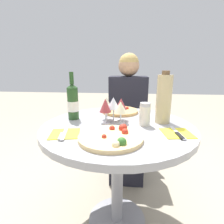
# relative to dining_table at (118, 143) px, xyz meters

# --- Properties ---
(ground_plane) EXTENTS (12.00, 12.00, 0.00)m
(ground_plane) POSITION_rel_dining_table_xyz_m (0.00, 0.00, -0.60)
(ground_plane) COLOR #9E937F
(ground_plane) RESTS_ON ground
(dining_table) EXTENTS (0.91, 0.91, 0.73)m
(dining_table) POSITION_rel_dining_table_xyz_m (0.00, 0.00, 0.00)
(dining_table) COLOR gray
(dining_table) RESTS_ON ground_plane
(chair_behind_diner) EXTENTS (0.41, 0.41, 0.87)m
(chair_behind_diner) POSITION_rel_dining_table_xyz_m (0.06, 0.78, -0.17)
(chair_behind_diner) COLOR #ADADB2
(chair_behind_diner) RESTS_ON ground_plane
(seated_diner) EXTENTS (0.37, 0.47, 1.20)m
(seated_diner) POSITION_rel_dining_table_xyz_m (0.06, 0.64, -0.06)
(seated_diner) COLOR black
(seated_diner) RESTS_ON ground_plane
(pizza_large) EXTENTS (0.32, 0.32, 0.05)m
(pizza_large) POSITION_rel_dining_table_xyz_m (-0.01, -0.23, 0.14)
(pizza_large) COLOR #E5C17F
(pizza_large) RESTS_ON dining_table
(pizza_small_far) EXTENTS (0.27, 0.27, 0.05)m
(pizza_small_far) POSITION_rel_dining_table_xyz_m (-0.00, 0.28, 0.14)
(pizza_small_far) COLOR tan
(pizza_small_far) RESTS_ON dining_table
(wine_bottle) EXTENTS (0.07, 0.07, 0.31)m
(wine_bottle) POSITION_rel_dining_table_xyz_m (-0.30, 0.09, 0.24)
(wine_bottle) COLOR #23471E
(wine_bottle) RESTS_ON dining_table
(tall_carafe) EXTENTS (0.09, 0.09, 0.32)m
(tall_carafe) POSITION_rel_dining_table_xyz_m (0.28, 0.07, 0.28)
(tall_carafe) COLOR tan
(tall_carafe) RESTS_ON dining_table
(sugar_shaker) EXTENTS (0.06, 0.06, 0.14)m
(sugar_shaker) POSITION_rel_dining_table_xyz_m (0.16, -0.00, 0.19)
(sugar_shaker) COLOR silver
(sugar_shaker) RESTS_ON dining_table
(wine_glass_front_left) EXTENTS (0.07, 0.07, 0.15)m
(wine_glass_front_left) POSITION_rel_dining_table_xyz_m (-0.08, 0.03, 0.23)
(wine_glass_front_left) COLOR silver
(wine_glass_front_left) RESTS_ON dining_table
(wine_glass_center) EXTENTS (0.08, 0.08, 0.16)m
(wine_glass_center) POSITION_rel_dining_table_xyz_m (-0.03, 0.06, 0.24)
(wine_glass_center) COLOR silver
(wine_glass_center) RESTS_ON dining_table
(wine_glass_front_right) EXTENTS (0.08, 0.08, 0.14)m
(wine_glass_front_right) POSITION_rel_dining_table_xyz_m (0.02, 0.03, 0.23)
(wine_glass_front_right) COLOR silver
(wine_glass_front_right) RESTS_ON dining_table
(wine_glass_back_left) EXTENTS (0.08, 0.08, 0.15)m
(wine_glass_back_left) POSITION_rel_dining_table_xyz_m (-0.08, 0.09, 0.23)
(wine_glass_back_left) COLOR silver
(wine_glass_back_left) RESTS_ON dining_table
(wine_glass_back_right) EXTENTS (0.07, 0.07, 0.15)m
(wine_glass_back_right) POSITION_rel_dining_table_xyz_m (0.02, 0.09, 0.23)
(wine_glass_back_right) COLOR silver
(wine_glass_back_right) RESTS_ON dining_table
(place_setting_left) EXTENTS (0.18, 0.19, 0.01)m
(place_setting_left) POSITION_rel_dining_table_xyz_m (-0.27, -0.19, 0.13)
(place_setting_left) COLOR yellow
(place_setting_left) RESTS_ON dining_table
(place_setting_right) EXTENTS (0.17, 0.19, 0.01)m
(place_setting_right) POSITION_rel_dining_table_xyz_m (0.32, -0.12, 0.13)
(place_setting_right) COLOR yellow
(place_setting_right) RESTS_ON dining_table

